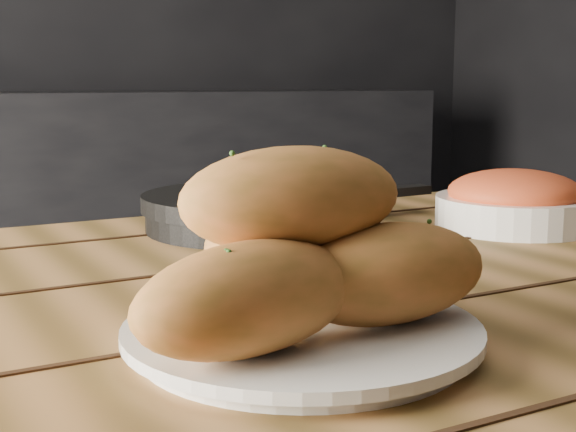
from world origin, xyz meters
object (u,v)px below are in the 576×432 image
object	(u,v)px
plate	(302,336)
bowl	(515,202)
table	(260,403)
skillet	(256,210)
bread_rolls	(298,257)

from	to	relation	value
plate	bowl	size ratio (longest dim) A/B	1.26
plate	bowl	xyz separation A→B (m)	(0.46, 0.27, 0.02)
table	plate	bearing A→B (deg)	-105.78
skillet	bowl	xyz separation A→B (m)	(0.29, -0.15, 0.01)
bread_rolls	skillet	distance (m)	0.47
table	bread_rolls	bearing A→B (deg)	-107.43
bread_rolls	skillet	xyz separation A→B (m)	(0.18, 0.43, -0.04)
skillet	bread_rolls	bearing A→B (deg)	-113.34
plate	skillet	distance (m)	0.46
bread_rolls	skillet	bearing A→B (deg)	66.66
bowl	table	bearing A→B (deg)	-163.59
plate	table	bearing A→B (deg)	74.22
bowl	plate	bearing A→B (deg)	-149.69
table	plate	distance (m)	0.19
plate	skillet	bearing A→B (deg)	67.15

